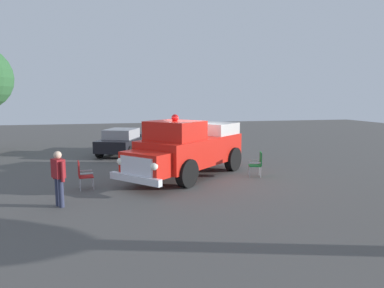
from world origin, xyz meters
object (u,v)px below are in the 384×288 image
Objects in this scene: vintage_fire_truck at (189,147)px; spectator_standing at (59,175)px; lawn_chair_near_truck at (199,142)px; spectator_seated at (197,140)px; traffic_cone at (195,157)px; classic_hot_rod at (124,141)px; lawn_chair_by_car at (83,173)px; lawn_chair_spare at (258,162)px.

spectator_standing is (-3.07, 4.63, -0.23)m from vintage_fire_truck.
lawn_chair_near_truck is 0.17m from spectator_seated.
classic_hot_rod is at bearing 42.57° from traffic_cone.
spectator_standing is (-1.85, 0.52, 0.37)m from lawn_chair_by_car.
spectator_seated is at bearing -93.88° from classic_hot_rod.
traffic_cone is at bearing -51.68° from lawn_chair_by_car.
traffic_cone is (3.53, 1.78, -0.28)m from lawn_chair_spare.
spectator_seated is (-0.29, -4.29, -0.05)m from classic_hot_rod.
lawn_chair_near_truck is 6.96m from lawn_chair_spare.
spectator_seated is (6.13, -1.89, -0.50)m from vintage_fire_truck.
lawn_chair_by_car is 0.79× the size of spectator_seated.
vintage_fire_truck is at bearing 161.20° from traffic_cone.
lawn_chair_by_car is 1.00× the size of lawn_chair_spare.
traffic_cone is at bearing -137.43° from classic_hot_rod.
vintage_fire_truck is 5.75× the size of lawn_chair_by_car.
spectator_seated is 0.77× the size of spectator_standing.
spectator_seated is 3.50m from traffic_cone.
lawn_chair_spare is (-0.75, -2.73, -0.61)m from vintage_fire_truck.
lawn_chair_near_truck is 0.79× the size of spectator_seated.
lawn_chair_spare is at bearing -86.11° from lawn_chair_by_car.
traffic_cone is (-3.64, -3.34, -0.44)m from classic_hot_rod.
lawn_chair_near_truck is 1.00× the size of lawn_chair_spare.
lawn_chair_spare is 1.61× the size of traffic_cone.
vintage_fire_truck is 4.55× the size of spectator_seated.
vintage_fire_truck is at bearing 161.93° from lawn_chair_near_truck.
lawn_chair_spare is at bearing -144.45° from classic_hot_rod.
spectator_seated reaches higher than lawn_chair_by_car.
spectator_standing is at bearing 107.48° from lawn_chair_spare.
traffic_cone is (5.85, -5.58, -0.66)m from spectator_standing.
lawn_chair_near_truck is 9.59m from lawn_chair_by_car.
lawn_chair_by_car is at bearing 128.32° from traffic_cone.
vintage_fire_truck reaches higher than spectator_standing.
classic_hot_rod reaches higher than lawn_chair_near_truck.
traffic_cone is at bearing -18.80° from vintage_fire_truck.
classic_hot_rod is 4.96m from traffic_cone.
classic_hot_rod is 9.75m from spectator_standing.
spectator_standing reaches higher than classic_hot_rod.
lawn_chair_near_truck reaches higher than traffic_cone.
lawn_chair_near_truck is 1.61× the size of traffic_cone.
classic_hot_rod is 7.46× the size of traffic_cone.
classic_hot_rod reaches higher than spectator_seated.
lawn_chair_near_truck is 1.00× the size of lawn_chair_by_car.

